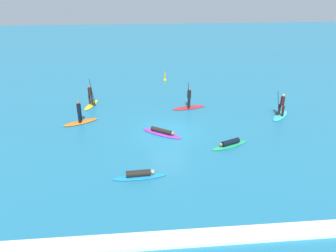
{
  "coord_description": "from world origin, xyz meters",
  "views": [
    {
      "loc": [
        -1.9,
        -20.7,
        9.96
      ],
      "look_at": [
        0.0,
        0.0,
        0.5
      ],
      "focal_mm": 34.82,
      "sensor_mm": 36.0,
      "label": 1
    }
  ],
  "objects_px": {
    "surfer_on_blue_board": "(139,175)",
    "surfer_on_green_board": "(230,144)",
    "surfer_on_yellow_board": "(91,99)",
    "surfer_on_purple_board": "(162,132)",
    "surfer_on_orange_board": "(80,118)",
    "surfer_on_red_board": "(189,103)",
    "marker_buoy": "(165,79)",
    "surfer_on_teal_board": "(281,111)"
  },
  "relations": [
    {
      "from": "surfer_on_teal_board",
      "to": "surfer_on_purple_board",
      "type": "distance_m",
      "value": 9.86
    },
    {
      "from": "surfer_on_red_board",
      "to": "surfer_on_teal_board",
      "type": "height_order",
      "value": "surfer_on_red_board"
    },
    {
      "from": "surfer_on_teal_board",
      "to": "surfer_on_orange_board",
      "type": "bearing_deg",
      "value": -50.08
    },
    {
      "from": "surfer_on_blue_board",
      "to": "surfer_on_green_board",
      "type": "bearing_deg",
      "value": 24.13
    },
    {
      "from": "surfer_on_blue_board",
      "to": "surfer_on_orange_board",
      "type": "distance_m",
      "value": 8.95
    },
    {
      "from": "surfer_on_red_board",
      "to": "marker_buoy",
      "type": "bearing_deg",
      "value": -93.55
    },
    {
      "from": "surfer_on_yellow_board",
      "to": "surfer_on_orange_board",
      "type": "xyz_separation_m",
      "value": [
        -0.36,
        -3.7,
        -0.16
      ]
    },
    {
      "from": "surfer_on_blue_board",
      "to": "surfer_on_purple_board",
      "type": "xyz_separation_m",
      "value": [
        1.65,
        5.31,
        -0.02
      ]
    },
    {
      "from": "surfer_on_yellow_board",
      "to": "surfer_on_teal_board",
      "type": "bearing_deg",
      "value": 91.22
    },
    {
      "from": "surfer_on_red_board",
      "to": "marker_buoy",
      "type": "height_order",
      "value": "surfer_on_red_board"
    },
    {
      "from": "surfer_on_green_board",
      "to": "surfer_on_purple_board",
      "type": "bearing_deg",
      "value": -50.3
    },
    {
      "from": "surfer_on_teal_board",
      "to": "surfer_on_blue_board",
      "type": "bearing_deg",
      "value": -15.14
    },
    {
      "from": "surfer_on_red_board",
      "to": "surfer_on_yellow_board",
      "type": "height_order",
      "value": "surfer_on_yellow_board"
    },
    {
      "from": "surfer_on_orange_board",
      "to": "surfer_on_purple_board",
      "type": "bearing_deg",
      "value": 129.17
    },
    {
      "from": "surfer_on_red_board",
      "to": "marker_buoy",
      "type": "relative_size",
      "value": 2.73
    },
    {
      "from": "surfer_on_blue_board",
      "to": "surfer_on_teal_board",
      "type": "xyz_separation_m",
      "value": [
        11.21,
        7.7,
        0.3
      ]
    },
    {
      "from": "surfer_on_teal_board",
      "to": "surfer_on_orange_board",
      "type": "distance_m",
      "value": 15.55
    },
    {
      "from": "surfer_on_yellow_board",
      "to": "surfer_on_purple_board",
      "type": "bearing_deg",
      "value": 57.55
    },
    {
      "from": "surfer_on_green_board",
      "to": "surfer_on_yellow_board",
      "type": "height_order",
      "value": "surfer_on_yellow_board"
    },
    {
      "from": "surfer_on_green_board",
      "to": "surfer_on_blue_board",
      "type": "bearing_deg",
      "value": 4.79
    },
    {
      "from": "surfer_on_yellow_board",
      "to": "surfer_on_purple_board",
      "type": "relative_size",
      "value": 0.91
    },
    {
      "from": "surfer_on_teal_board",
      "to": "marker_buoy",
      "type": "height_order",
      "value": "surfer_on_teal_board"
    },
    {
      "from": "surfer_on_blue_board",
      "to": "surfer_on_red_board",
      "type": "bearing_deg",
      "value": 63.12
    },
    {
      "from": "surfer_on_red_board",
      "to": "surfer_on_blue_board",
      "type": "relative_size",
      "value": 1.0
    },
    {
      "from": "surfer_on_red_board",
      "to": "surfer_on_purple_board",
      "type": "distance_m",
      "value": 5.47
    },
    {
      "from": "surfer_on_blue_board",
      "to": "surfer_on_yellow_board",
      "type": "bearing_deg",
      "value": 105.04
    },
    {
      "from": "surfer_on_blue_board",
      "to": "surfer_on_teal_board",
      "type": "distance_m",
      "value": 13.61
    },
    {
      "from": "surfer_on_teal_board",
      "to": "surfer_on_purple_board",
      "type": "bearing_deg",
      "value": -35.6
    },
    {
      "from": "surfer_on_red_board",
      "to": "surfer_on_purple_board",
      "type": "xyz_separation_m",
      "value": [
        -2.61,
        -4.79,
        -0.32
      ]
    },
    {
      "from": "surfer_on_red_board",
      "to": "surfer_on_orange_board",
      "type": "xyz_separation_m",
      "value": [
        -8.6,
        -2.28,
        -0.05
      ]
    },
    {
      "from": "surfer_on_green_board",
      "to": "surfer_on_teal_board",
      "type": "distance_m",
      "value": 7.0
    },
    {
      "from": "surfer_on_green_board",
      "to": "surfer_on_orange_board",
      "type": "bearing_deg",
      "value": -47.86
    },
    {
      "from": "surfer_on_green_board",
      "to": "marker_buoy",
      "type": "height_order",
      "value": "marker_buoy"
    },
    {
      "from": "surfer_on_yellow_board",
      "to": "marker_buoy",
      "type": "height_order",
      "value": "surfer_on_yellow_board"
    },
    {
      "from": "surfer_on_green_board",
      "to": "surfer_on_teal_board",
      "type": "height_order",
      "value": "surfer_on_teal_board"
    },
    {
      "from": "surfer_on_yellow_board",
      "to": "surfer_on_red_board",
      "type": "bearing_deg",
      "value": 95.59
    },
    {
      "from": "surfer_on_yellow_board",
      "to": "surfer_on_purple_board",
      "type": "height_order",
      "value": "surfer_on_yellow_board"
    },
    {
      "from": "surfer_on_teal_board",
      "to": "surfer_on_orange_board",
      "type": "xyz_separation_m",
      "value": [
        -15.55,
        0.12,
        -0.06
      ]
    },
    {
      "from": "surfer_on_blue_board",
      "to": "surfer_on_orange_board",
      "type": "height_order",
      "value": "surfer_on_orange_board"
    },
    {
      "from": "surfer_on_teal_board",
      "to": "surfer_on_yellow_board",
      "type": "height_order",
      "value": "surfer_on_yellow_board"
    },
    {
      "from": "surfer_on_green_board",
      "to": "surfer_on_orange_board",
      "type": "height_order",
      "value": "surfer_on_orange_board"
    },
    {
      "from": "surfer_on_red_board",
      "to": "surfer_on_green_board",
      "type": "bearing_deg",
      "value": 90.25
    }
  ]
}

